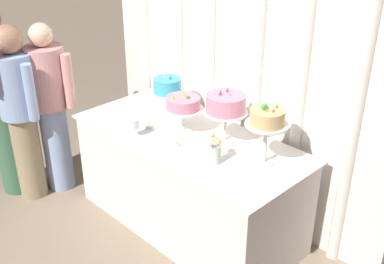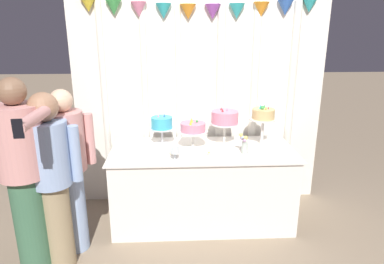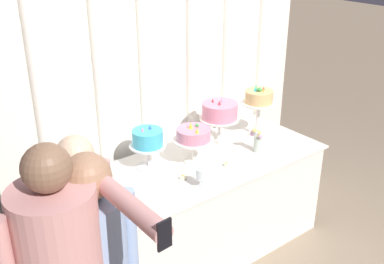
{
  "view_description": "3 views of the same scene",
  "coord_description": "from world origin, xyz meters",
  "px_view_note": "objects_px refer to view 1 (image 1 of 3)",
  "views": [
    {
      "loc": [
        2.25,
        -2.08,
        2.44
      ],
      "look_at": [
        0.07,
        0.07,
        0.87
      ],
      "focal_mm": 44.82,
      "sensor_mm": 36.0,
      "label": 1
    },
    {
      "loc": [
        -0.27,
        -3.17,
        2.0
      ],
      "look_at": [
        -0.11,
        0.15,
        0.96
      ],
      "focal_mm": 32.3,
      "sensor_mm": 36.0,
      "label": 2
    },
    {
      "loc": [
        -2.0,
        -2.27,
        2.44
      ],
      "look_at": [
        -0.05,
        0.22,
        1.0
      ],
      "focal_mm": 43.38,
      "sensor_mm": 36.0,
      "label": 3
    }
  ],
  "objects_px": {
    "cake_display_rightmost": "(267,120)",
    "wine_glass": "(134,124)",
    "cake_display_midleft": "(183,105)",
    "guest_girl_blue_dress": "(2,97)",
    "cake_display_midright": "(226,105)",
    "tealight_far_left": "(149,126)",
    "guest_man_pink_jacket": "(20,108)",
    "cake_display_leftmost": "(167,88)",
    "guest_man_dark_suit": "(51,103)",
    "tealight_near_left": "(177,145)",
    "flower_vase": "(216,149)",
    "cake_table": "(188,182)"
  },
  "relations": [
    {
      "from": "wine_glass",
      "to": "cake_display_midleft",
      "type": "bearing_deg",
      "value": 60.19
    },
    {
      "from": "tealight_near_left",
      "to": "cake_display_leftmost",
      "type": "bearing_deg",
      "value": 144.35
    },
    {
      "from": "flower_vase",
      "to": "guest_girl_blue_dress",
      "type": "relative_size",
      "value": 0.13
    },
    {
      "from": "cake_display_midleft",
      "to": "cake_display_rightmost",
      "type": "xyz_separation_m",
      "value": [
        0.72,
        0.05,
        0.1
      ]
    },
    {
      "from": "cake_display_midright",
      "to": "wine_glass",
      "type": "xyz_separation_m",
      "value": [
        -0.52,
        -0.42,
        -0.18
      ]
    },
    {
      "from": "cake_display_midright",
      "to": "wine_glass",
      "type": "height_order",
      "value": "cake_display_midright"
    },
    {
      "from": "cake_display_leftmost",
      "to": "wine_glass",
      "type": "distance_m",
      "value": 0.48
    },
    {
      "from": "cake_table",
      "to": "cake_display_midleft",
      "type": "xyz_separation_m",
      "value": [
        -0.1,
        0.04,
        0.61
      ]
    },
    {
      "from": "cake_display_leftmost",
      "to": "tealight_far_left",
      "type": "xyz_separation_m",
      "value": [
        0.1,
        -0.29,
        -0.21
      ]
    },
    {
      "from": "guest_man_dark_suit",
      "to": "cake_display_midleft",
      "type": "bearing_deg",
      "value": 23.4
    },
    {
      "from": "cake_display_midright",
      "to": "cake_display_rightmost",
      "type": "bearing_deg",
      "value": -6.08
    },
    {
      "from": "cake_display_midright",
      "to": "tealight_far_left",
      "type": "bearing_deg",
      "value": -155.26
    },
    {
      "from": "guest_man_dark_suit",
      "to": "tealight_near_left",
      "type": "bearing_deg",
      "value": 12.47
    },
    {
      "from": "guest_girl_blue_dress",
      "to": "cake_display_midleft",
      "type": "bearing_deg",
      "value": 29.94
    },
    {
      "from": "cake_display_leftmost",
      "to": "cake_display_midleft",
      "type": "xyz_separation_m",
      "value": [
        0.32,
        -0.13,
        -0.01
      ]
    },
    {
      "from": "cake_table",
      "to": "guest_man_pink_jacket",
      "type": "relative_size",
      "value": 1.21
    },
    {
      "from": "guest_man_pink_jacket",
      "to": "guest_girl_blue_dress",
      "type": "bearing_deg",
      "value": -162.92
    },
    {
      "from": "wine_glass",
      "to": "guest_man_dark_suit",
      "type": "height_order",
      "value": "guest_man_dark_suit"
    },
    {
      "from": "cake_table",
      "to": "tealight_far_left",
      "type": "xyz_separation_m",
      "value": [
        -0.32,
        -0.12,
        0.41
      ]
    },
    {
      "from": "cake_display_rightmost",
      "to": "wine_glass",
      "type": "distance_m",
      "value": 1.0
    },
    {
      "from": "tealight_far_left",
      "to": "cake_display_midleft",
      "type": "bearing_deg",
      "value": 36.1
    },
    {
      "from": "cake_display_leftmost",
      "to": "tealight_far_left",
      "type": "distance_m",
      "value": 0.37
    },
    {
      "from": "cake_display_leftmost",
      "to": "tealight_far_left",
      "type": "bearing_deg",
      "value": -71.27
    },
    {
      "from": "cake_display_midleft",
      "to": "guest_girl_blue_dress",
      "type": "relative_size",
      "value": 0.19
    },
    {
      "from": "cake_display_leftmost",
      "to": "tealight_near_left",
      "type": "xyz_separation_m",
      "value": [
        0.46,
        -0.33,
        -0.21
      ]
    },
    {
      "from": "flower_vase",
      "to": "tealight_far_left",
      "type": "bearing_deg",
      "value": 179.13
    },
    {
      "from": "cake_display_leftmost",
      "to": "cake_display_midleft",
      "type": "bearing_deg",
      "value": -21.98
    },
    {
      "from": "tealight_near_left",
      "to": "guest_man_pink_jacket",
      "type": "xyz_separation_m",
      "value": [
        -1.32,
        -0.52,
        0.03
      ]
    },
    {
      "from": "cake_display_midleft",
      "to": "wine_glass",
      "type": "relative_size",
      "value": 2.25
    },
    {
      "from": "cake_display_leftmost",
      "to": "guest_man_pink_jacket",
      "type": "xyz_separation_m",
      "value": [
        -0.86,
        -0.85,
        -0.18
      ]
    },
    {
      "from": "cake_display_rightmost",
      "to": "tealight_near_left",
      "type": "relative_size",
      "value": 10.79
    },
    {
      "from": "cake_table",
      "to": "cake_display_leftmost",
      "type": "distance_m",
      "value": 0.76
    },
    {
      "from": "wine_glass",
      "to": "guest_girl_blue_dress",
      "type": "height_order",
      "value": "guest_girl_blue_dress"
    },
    {
      "from": "cake_display_rightmost",
      "to": "guest_man_pink_jacket",
      "type": "xyz_separation_m",
      "value": [
        -1.89,
        -0.78,
        -0.27
      ]
    },
    {
      "from": "guest_man_pink_jacket",
      "to": "tealight_far_left",
      "type": "bearing_deg",
      "value": 30.69
    },
    {
      "from": "cake_display_leftmost",
      "to": "cake_display_midright",
      "type": "relative_size",
      "value": 0.84
    },
    {
      "from": "cake_table",
      "to": "cake_display_rightmost",
      "type": "distance_m",
      "value": 0.95
    },
    {
      "from": "wine_glass",
      "to": "tealight_far_left",
      "type": "bearing_deg",
      "value": 101.9
    },
    {
      "from": "cake_display_midleft",
      "to": "cake_display_midright",
      "type": "height_order",
      "value": "cake_display_midright"
    },
    {
      "from": "cake_display_rightmost",
      "to": "tealight_far_left",
      "type": "bearing_deg",
      "value": -167.24
    },
    {
      "from": "guest_man_dark_suit",
      "to": "guest_girl_blue_dress",
      "type": "bearing_deg",
      "value": -129.17
    },
    {
      "from": "cake_display_leftmost",
      "to": "guest_man_pink_jacket",
      "type": "relative_size",
      "value": 0.22
    },
    {
      "from": "cake_display_leftmost",
      "to": "cake_display_rightmost",
      "type": "bearing_deg",
      "value": -4.08
    },
    {
      "from": "guest_girl_blue_dress",
      "to": "guest_man_dark_suit",
      "type": "bearing_deg",
      "value": 50.83
    },
    {
      "from": "flower_vase",
      "to": "guest_man_dark_suit",
      "type": "bearing_deg",
      "value": -169.0
    },
    {
      "from": "tealight_far_left",
      "to": "guest_man_pink_jacket",
      "type": "height_order",
      "value": "guest_man_pink_jacket"
    },
    {
      "from": "cake_display_midleft",
      "to": "cake_display_rightmost",
      "type": "distance_m",
      "value": 0.73
    },
    {
      "from": "cake_display_leftmost",
      "to": "cake_display_rightmost",
      "type": "height_order",
      "value": "cake_display_rightmost"
    },
    {
      "from": "cake_table",
      "to": "tealight_far_left",
      "type": "height_order",
      "value": "tealight_far_left"
    },
    {
      "from": "cake_display_rightmost",
      "to": "tealight_near_left",
      "type": "bearing_deg",
      "value": -155.94
    }
  ]
}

